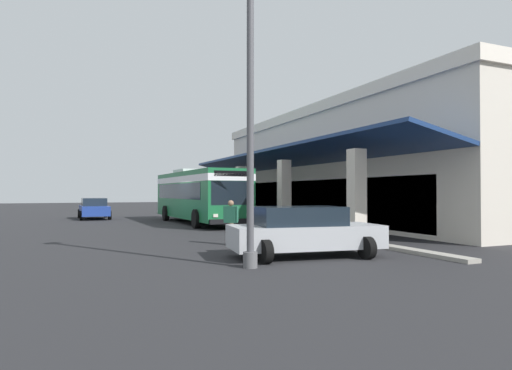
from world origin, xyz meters
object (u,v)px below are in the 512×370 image
at_px(parked_sedan_silver, 304,231).
at_px(lot_light_pole, 250,110).
at_px(transit_bus, 198,193).
at_px(parked_sedan_blue, 94,208).
at_px(pedestrian, 231,220).
at_px(potted_palm, 230,207).

bearing_deg(parked_sedan_silver, lot_light_pole, -62.71).
bearing_deg(transit_bus, parked_sedan_silver, -3.51).
relative_size(transit_bus, parked_sedan_blue, 2.54).
height_order(pedestrian, lot_light_pole, lot_light_pole).
bearing_deg(potted_palm, transit_bus, -35.10).
height_order(transit_bus, pedestrian, transit_bus).
relative_size(transit_bus, pedestrian, 7.04).
bearing_deg(lot_light_pole, parked_sedan_silver, 117.29).
height_order(parked_sedan_silver, lot_light_pole, lot_light_pole).
bearing_deg(lot_light_pole, transit_bus, 169.12).
distance_m(pedestrian, lot_light_pole, 5.69).
bearing_deg(parked_sedan_silver, potted_palm, 166.21).
bearing_deg(pedestrian, lot_light_pole, -13.91).
distance_m(parked_sedan_silver, lot_light_pole, 4.01).
relative_size(transit_bus, potted_palm, 3.74).
height_order(transit_bus, potted_palm, transit_bus).
distance_m(pedestrian, potted_palm, 18.17).
bearing_deg(parked_sedan_blue, pedestrian, 11.74).
relative_size(transit_bus, parked_sedan_silver, 2.46).
bearing_deg(parked_sedan_blue, lot_light_pole, 6.56).
height_order(pedestrian, potted_palm, potted_palm).
bearing_deg(lot_light_pole, potted_palm, 161.66).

